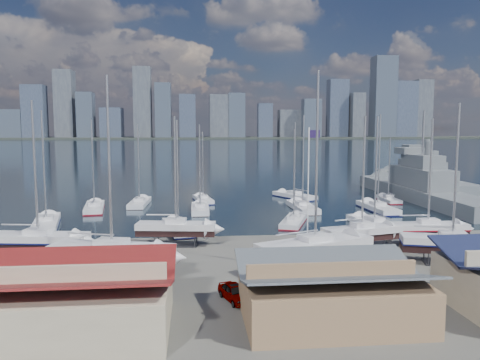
{
  "coord_description": "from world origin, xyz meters",
  "views": [
    {
      "loc": [
        -9.38,
        -56.18,
        13.13
      ],
      "look_at": [
        -2.83,
        8.0,
        6.03
      ],
      "focal_mm": 35.0,
      "sensor_mm": 36.0,
      "label": 1
    }
  ],
  "objects": [
    {
      "name": "car_a",
      "position": [
        -6.25,
        -21.69,
        0.66
      ],
      "size": [
        2.75,
        4.16,
        1.32
      ],
      "primitive_type": "imported",
      "rotation": [
        0.0,
        0.0,
        0.34
      ],
      "color": "gray",
      "rests_on": "ground"
    },
    {
      "name": "sailboat_cradle_6",
      "position": [
        16.89,
        -7.0,
        1.98
      ],
      "size": [
        8.82,
        2.85,
        14.23
      ],
      "rotation": [
        0.0,
        0.0,
        -0.05
      ],
      "color": "#2D2D33",
      "rests_on": "ground"
    },
    {
      "name": "shed_grey",
      "position": [
        0.0,
        -26.0,
        2.15
      ],
      "size": [
        12.6,
        8.4,
        4.17
      ],
      "color": "#8C6B4C",
      "rests_on": "ground"
    },
    {
      "name": "sailboat_moored_0",
      "position": [
        -29.05,
        8.06,
        0.31
      ],
      "size": [
        5.25,
        11.26,
        16.24
      ],
      "rotation": [
        0.0,
        0.0,
        1.78
      ],
      "color": "black",
      "rests_on": "water"
    },
    {
      "name": "sailboat_moored_5",
      "position": [
        -7.56,
        27.32,
        0.31
      ],
      "size": [
        3.84,
        9.05,
        13.11
      ],
      "rotation": [
        0.0,
        0.0,
        1.73
      ],
      "color": "black",
      "rests_on": "water"
    },
    {
      "name": "ground",
      "position": [
        0.0,
        -10.0,
        0.0
      ],
      "size": [
        1400.0,
        1400.0,
        0.0
      ],
      "primitive_type": "plane",
      "color": "#605E59",
      "rests_on": "ground"
    },
    {
      "name": "sailboat_cradle_3",
      "position": [
        1.73,
        -15.21,
        2.19
      ],
      "size": [
        11.75,
        7.32,
        18.24
      ],
      "rotation": [
        0.0,
        0.0,
        0.39
      ],
      "color": "#2D2D33",
      "rests_on": "ground"
    },
    {
      "name": "car_d",
      "position": [
        5.78,
        -22.01,
        0.7
      ],
      "size": [
        2.55,
        5.04,
        1.4
      ],
      "primitive_type": "imported",
      "rotation": [
        0.0,
        0.0,
        -0.12
      ],
      "color": "gray",
      "rests_on": "ground"
    },
    {
      "name": "naval_ship_west",
      "position": [
        43.55,
        47.25,
        1.67
      ],
      "size": [
        6.64,
        39.87,
        17.58
      ],
      "rotation": [
        0.0,
        0.0,
        1.56
      ],
      "color": "slate",
      "rests_on": "water"
    },
    {
      "name": "sailboat_moored_11",
      "position": [
        25.8,
        24.3,
        0.31
      ],
      "size": [
        2.65,
        8.12,
        11.99
      ],
      "rotation": [
        0.0,
        0.0,
        1.52
      ],
      "color": "black",
      "rests_on": "water"
    },
    {
      "name": "car_c",
      "position": [
        1.78,
        -20.65,
        0.65
      ],
      "size": [
        3.44,
        5.09,
        1.29
      ],
      "primitive_type": "imported",
      "rotation": [
        0.0,
        0.0,
        0.3
      ],
      "color": "gray",
      "rests_on": "ground"
    },
    {
      "name": "sailboat_moored_8",
      "position": [
        9.73,
        29.85,
        0.31
      ],
      "size": [
        7.22,
        10.16,
        14.99
      ],
      "rotation": [
        0.0,
        0.0,
        2.06
      ],
      "color": "black",
      "rests_on": "water"
    },
    {
      "name": "naval_ship_east",
      "position": [
        32.48,
        25.4,
        1.66
      ],
      "size": [
        7.18,
        43.8,
        17.94
      ],
      "rotation": [
        0.0,
        0.0,
        1.57
      ],
      "color": "slate",
      "rests_on": "water"
    },
    {
      "name": "skyline",
      "position": [
        -7.83,
        553.76,
        39.09
      ],
      "size": [
        639.14,
        43.8,
        107.69
      ],
      "color": "#475166",
      "rests_on": "far_shore"
    },
    {
      "name": "sailboat_moored_9",
      "position": [
        14.74,
        3.11,
        0.32
      ],
      "size": [
        4.64,
        10.58,
        15.45
      ],
      "rotation": [
        0.0,
        0.0,
        1.75
      ],
      "color": "black",
      "rests_on": "water"
    },
    {
      "name": "far_shore",
      "position": [
        0.0,
        560.0,
        1.1
      ],
      "size": [
        1400.0,
        80.0,
        2.2
      ],
      "primitive_type": "cube",
      "color": "#2D332D",
      "rests_on": "ground"
    },
    {
      "name": "sailboat_moored_2",
      "position": [
        -18.48,
        24.25,
        0.32
      ],
      "size": [
        3.18,
        9.81,
        14.63
      ],
      "rotation": [
        0.0,
        0.0,
        1.52
      ],
      "color": "black",
      "rests_on": "water"
    },
    {
      "name": "sailboat_cradle_0",
      "position": [
        -24.72,
        -8.86,
        2.06
      ],
      "size": [
        10.11,
        4.21,
        15.86
      ],
      "rotation": [
        0.0,
        0.0,
        -0.15
      ],
      "color": "#2D2D33",
      "rests_on": "ground"
    },
    {
      "name": "sailboat_cradle_2",
      "position": [
        -11.31,
        -4.03,
        2.0
      ],
      "size": [
        9.06,
        3.64,
        14.49
      ],
      "rotation": [
        0.0,
        0.0,
        -0.14
      ],
      "color": "#2D2D33",
      "rests_on": "ground"
    },
    {
      "name": "shed_red",
      "position": [
        -18.0,
        -26.0,
        2.32
      ],
      "size": [
        14.7,
        9.45,
        4.51
      ],
      "color": "#BFB293",
      "rests_on": "ground"
    },
    {
      "name": "sailboat_moored_4",
      "position": [
        -8.25,
        17.3,
        0.32
      ],
      "size": [
        2.73,
        9.58,
        14.44
      ],
      "rotation": [
        0.0,
        0.0,
        1.57
      ],
      "color": "black",
      "rests_on": "water"
    },
    {
      "name": "sailboat_moored_1",
      "position": [
        -25.2,
        20.11,
        0.31
      ],
      "size": [
        4.33,
        10.51,
        15.25
      ],
      "rotation": [
        0.0,
        0.0,
        1.72
      ],
      "color": "black",
      "rests_on": "water"
    },
    {
      "name": "water",
      "position": [
        0.0,
        300.0,
        -0.15
      ],
      "size": [
        1400.0,
        600.0,
        0.4
      ],
      "primitive_type": "cube",
      "color": "#182B37",
      "rests_on": "ground"
    },
    {
      "name": "sailboat_cradle_4",
      "position": [
        8.74,
        -8.28,
        2.0
      ],
      "size": [
        9.11,
        4.41,
        14.46
      ],
      "rotation": [
        0.0,
        0.0,
        0.23
      ],
      "color": "#2D2D33",
      "rests_on": "ground"
    },
    {
      "name": "car_b",
      "position": [
        0.31,
        -18.42,
        0.72
      ],
      "size": [
        4.54,
        2.07,
        1.44
      ],
      "primitive_type": "imported",
      "rotation": [
        0.0,
        0.0,
        1.44
      ],
      "color": "gray",
      "rests_on": "ground"
    },
    {
      "name": "sailboat_moored_6",
      "position": [
        4.38,
        5.98,
        0.31
      ],
      "size": [
        5.71,
        9.48,
        13.71
      ],
      "rotation": [
        0.0,
        0.0,
        1.2
      ],
      "color": "black",
      "rests_on": "water"
    },
    {
      "name": "flagpole",
      "position": [
        2.4,
        -10.04,
        7.73
      ],
      "size": [
        1.17,
        0.12,
        13.27
      ],
      "color": "white",
      "rests_on": "ground"
    },
    {
      "name": "sailboat_moored_7",
      "position": [
        8.25,
        17.02,
        0.32
      ],
      "size": [
        3.37,
        10.69,
        15.98
      ],
      "rotation": [
        0.0,
        0.0,
        1.61
      ],
      "color": "black",
      "rests_on": "water"
    },
    {
      "name": "sailboat_cradle_5",
      "position": [
        15.67,
        -14.1,
        2.05
      ],
      "size": [
        9.96,
        5.3,
        15.54
      ],
      "rotation": [
        0.0,
        0.0,
        -0.29
      ],
      "color": "#2D2D33",
      "rests_on": "ground"
    },
    {
      "name": "sailboat_moored_10",
      "position": [
        20.07,
        15.13,
        0.31
      ],
      "size": [
        3.46,
        10.89,
        16.11
      ],
      "rotation": [
        0.0,
        0.0,
        1.61
      ],
      "color": "black",
      "rests_on": "water"
    },
    {
      "name": "sailboat_moored_3",
      "position": [
        -11.29,
        3.33,
        0.31
      ],
      "size": [
        4.75,
        10.31,
        14.88
      ],
      "rotation": [
        0.0,
        0.0,
        1.77
      ],
      "color": "black",
      "rests_on": "water"
    },
    {
      "name": "sailboat_cradle_1",
      "position": [
        -16.54,
        -14.94,
        2.16
      ],
      "size": [
        11.45,
        5.87,
        17.68
      ],
      "rotation": [
        0.0,
        0.0,
        -0.27
      ],
      "color": "#2D2D33",
      "rests_on": "ground"
    }
  ]
}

